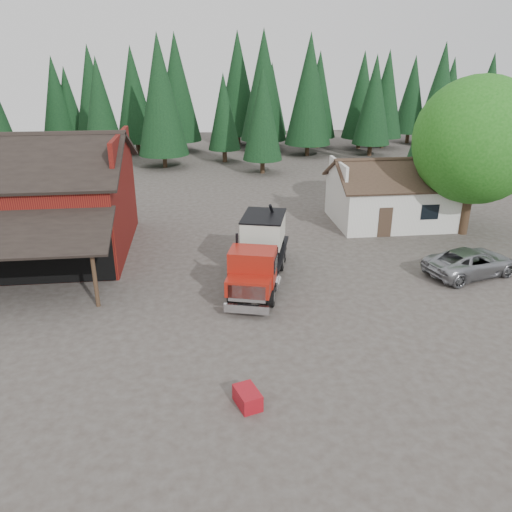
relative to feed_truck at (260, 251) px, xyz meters
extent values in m
plane|color=#3F3731|center=(-2.45, -4.02, -1.75)|extent=(120.00, 120.00, 0.00)
cube|color=maroon|center=(-13.45, 5.98, 0.75)|extent=(12.00, 10.00, 5.00)
cube|color=black|center=(-13.45, 8.48, 4.25)|extent=(12.80, 5.53, 2.35)
cube|color=maroon|center=(-7.45, 5.98, 4.25)|extent=(0.25, 7.00, 2.00)
cylinder|color=#382619|center=(-8.05, -1.92, -0.35)|extent=(0.20, 0.20, 2.80)
cube|color=silver|center=(10.55, 8.98, -0.25)|extent=(8.00, 6.00, 3.00)
cube|color=#38281E|center=(10.55, 7.48, 2.00)|extent=(8.60, 3.42, 1.80)
cube|color=#38281E|center=(10.55, 10.48, 2.00)|extent=(8.60, 3.42, 1.80)
cube|color=silver|center=(6.55, 8.98, 2.00)|extent=(0.20, 4.20, 1.50)
cube|color=silver|center=(14.55, 8.98, 2.00)|extent=(0.20, 4.20, 1.50)
cube|color=#38281E|center=(9.05, 5.96, -0.75)|extent=(0.90, 0.06, 2.00)
cube|color=black|center=(12.05, 5.96, -0.15)|extent=(1.20, 0.06, 1.00)
cylinder|color=#382619|center=(14.55, 5.98, -0.15)|extent=(0.60, 0.60, 3.20)
sphere|color=#1D5F15|center=(14.55, 5.98, 4.45)|extent=(8.00, 8.00, 8.00)
sphere|color=#1D5F15|center=(13.35, 6.78, 3.25)|extent=(4.40, 4.40, 4.40)
sphere|color=#1D5F15|center=(15.55, 5.18, 3.55)|extent=(4.80, 4.80, 4.80)
cylinder|color=#382619|center=(3.55, 25.98, -0.95)|extent=(0.44, 0.44, 1.60)
cone|color=black|center=(3.55, 25.98, 4.15)|extent=(3.96, 3.96, 9.00)
cylinder|color=#382619|center=(19.55, 21.98, -0.95)|extent=(0.44, 0.44, 1.60)
cone|color=black|center=(19.55, 21.98, 5.15)|extent=(4.84, 4.84, 11.00)
cylinder|color=#382619|center=(-6.45, 29.98, -0.95)|extent=(0.44, 0.44, 1.60)
cone|color=black|center=(-6.45, 29.98, 5.65)|extent=(5.28, 5.28, 12.00)
cylinder|color=black|center=(-1.65, -2.39, -1.25)|extent=(0.57, 1.04, 1.00)
cylinder|color=black|center=(0.18, -2.90, -1.25)|extent=(0.57, 1.04, 1.00)
cylinder|color=black|center=(-0.50, 1.80, -1.25)|extent=(0.57, 1.04, 1.00)
cylinder|color=black|center=(1.34, 1.30, -1.25)|extent=(0.57, 1.04, 1.00)
cylinder|color=black|center=(-0.16, 3.02, -1.25)|extent=(0.57, 1.04, 1.00)
cylinder|color=black|center=(1.68, 2.52, -1.25)|extent=(0.57, 1.04, 1.00)
cube|color=black|center=(0.04, 0.15, -0.89)|extent=(3.03, 7.77, 0.36)
cube|color=silver|center=(-1.11, -4.00, -1.25)|extent=(2.05, 0.71, 0.41)
cube|color=silver|center=(-1.09, -3.91, -0.52)|extent=(1.68, 0.55, 0.82)
cube|color=maroon|center=(-0.94, -3.38, -0.39)|extent=(2.28, 1.68, 0.77)
cube|color=maroon|center=(-0.63, -2.25, 0.11)|extent=(2.51, 2.06, 1.68)
cube|color=black|center=(-0.82, -2.95, 0.38)|extent=(1.85, 0.58, 0.82)
cylinder|color=black|center=(-1.28, -1.22, 0.61)|extent=(0.16, 0.16, 1.63)
cube|color=black|center=(-0.39, -1.38, 0.06)|extent=(2.17, 0.70, 1.45)
cube|color=black|center=(0.37, 1.37, -0.64)|extent=(3.62, 5.68, 0.14)
cube|color=beige|center=(0.37, 1.37, 0.70)|extent=(2.80, 3.44, 1.45)
cone|color=beige|center=(0.37, 1.37, -0.21)|extent=(2.45, 2.45, 0.63)
cube|color=black|center=(0.37, 1.37, 1.44)|extent=(2.92, 3.55, 0.07)
cylinder|color=black|center=(1.23, 2.45, 0.61)|extent=(1.16, 1.81, 2.76)
cube|color=maroon|center=(0.43, 3.61, -0.39)|extent=(0.72, 0.84, 0.41)
cylinder|color=silver|center=(0.53, -1.96, -0.98)|extent=(0.73, 1.01, 0.51)
imported|color=#96989D|center=(11.55, -0.52, -1.01)|extent=(5.78, 3.83, 1.48)
cube|color=maroon|center=(-1.68, -10.02, -1.45)|extent=(1.00, 1.26, 0.60)
camera|label=1|loc=(-3.04, -23.96, 9.44)|focal=35.00mm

